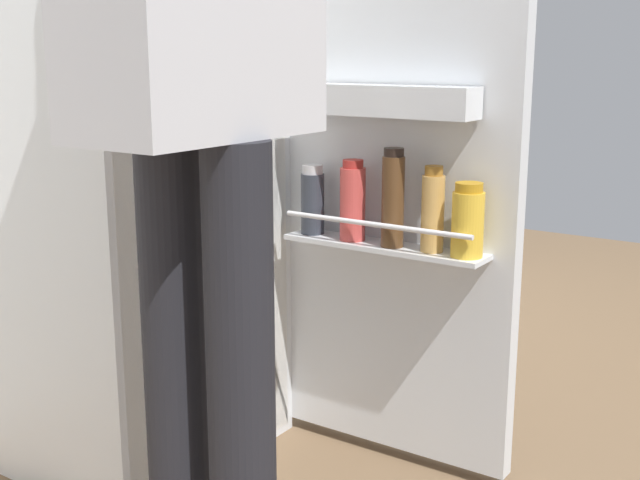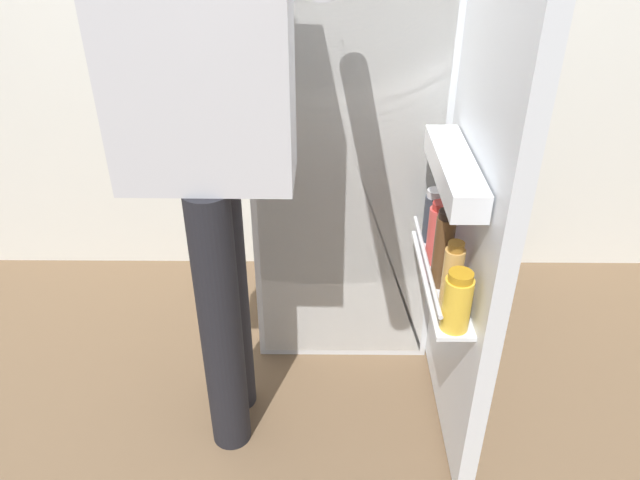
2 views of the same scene
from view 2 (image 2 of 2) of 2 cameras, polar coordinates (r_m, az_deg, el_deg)
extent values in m
plane|color=brown|center=(2.13, 2.28, -15.25)|extent=(6.30, 6.30, 0.00)
cube|color=silver|center=(2.13, 2.38, 12.50)|extent=(0.61, 0.62, 1.71)
cube|color=white|center=(1.84, 2.64, 9.34)|extent=(0.57, 0.01, 1.67)
cube|color=white|center=(1.88, 2.60, 10.24)|extent=(0.53, 0.09, 0.01)
cube|color=silver|center=(1.61, 14.81, 4.61)|extent=(0.05, 0.61, 1.64)
cube|color=white|center=(1.74, 11.20, -3.66)|extent=(0.10, 0.51, 0.01)
cylinder|color=silver|center=(1.70, 9.98, -2.00)|extent=(0.01, 0.49, 0.01)
cube|color=white|center=(1.57, 12.48, 6.49)|extent=(0.09, 0.43, 0.07)
cylinder|color=brown|center=(1.66, 11.45, -1.11)|extent=(0.05, 0.05, 0.21)
cylinder|color=black|center=(1.60, 11.88, 2.35)|extent=(0.05, 0.05, 0.02)
cylinder|color=#DB4C47|center=(1.76, 10.99, 0.39)|extent=(0.06, 0.06, 0.17)
cylinder|color=#B22D28|center=(1.71, 11.32, 3.16)|extent=(0.05, 0.05, 0.02)
cylinder|color=gold|center=(1.53, 12.72, -5.89)|extent=(0.07, 0.07, 0.14)
cylinder|color=#BC8419|center=(1.48, 13.09, -3.35)|extent=(0.06, 0.06, 0.02)
cylinder|color=#333842|center=(1.87, 10.54, 1.98)|extent=(0.06, 0.06, 0.15)
cylinder|color=silver|center=(1.83, 10.81, 4.32)|extent=(0.05, 0.05, 0.02)
cylinder|color=tan|center=(1.59, 12.26, -3.58)|extent=(0.05, 0.05, 0.17)
cylinder|color=#996623|center=(1.54, 12.67, -0.60)|extent=(0.04, 0.04, 0.02)
cylinder|color=#4C7F3D|center=(1.86, 3.56, 11.85)|extent=(0.08, 0.08, 0.10)
cylinder|color=black|center=(1.88, -8.56, -5.29)|extent=(0.12, 0.12, 0.87)
cylinder|color=black|center=(1.76, -9.29, -8.34)|extent=(0.12, 0.12, 0.87)
cube|color=silver|center=(1.48, -11.38, 16.55)|extent=(0.43, 0.22, 0.62)
cylinder|color=silver|center=(1.69, -9.88, 17.81)|extent=(0.08, 0.08, 0.58)
camera|label=1|loc=(1.50, -62.87, -8.10)|focal=46.50mm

